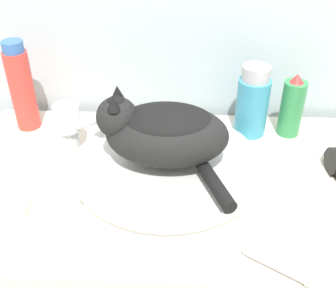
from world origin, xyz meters
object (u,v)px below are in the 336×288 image
at_px(cat, 164,131).
at_px(soap_bar, 14,206).
at_px(spray_bottle_trigger, 293,107).
at_px(faucet, 72,124).
at_px(cream_tube, 283,265).
at_px(mouthwash_bottle, 253,102).
at_px(shampoo_bottle_tall, 22,87).

distance_m(cat, soap_bar, 0.34).
xyz_separation_m(cat, spray_bottle_trigger, (0.31, 0.19, -0.04)).
xyz_separation_m(faucet, soap_bar, (-0.07, -0.22, -0.06)).
bearing_deg(cat, faucet, -22.09).
relative_size(faucet, cream_tube, 1.04).
distance_m(cat, spray_bottle_trigger, 0.37).
bearing_deg(spray_bottle_trigger, mouthwash_bottle, -180.00).
height_order(cat, soap_bar, cat).
bearing_deg(spray_bottle_trigger, faucet, -169.24).
relative_size(spray_bottle_trigger, soap_bar, 2.49).
bearing_deg(cream_tube, shampoo_bottle_tall, 142.98).
xyz_separation_m(cat, cream_tube, (0.22, -0.25, -0.11)).
height_order(cat, spray_bottle_trigger, cat).
relative_size(cat, shampoo_bottle_tall, 1.22).
distance_m(faucet, shampoo_bottle_tall, 0.18).
height_order(mouthwash_bottle, cream_tube, mouthwash_bottle).
height_order(faucet, shampoo_bottle_tall, shampoo_bottle_tall).
xyz_separation_m(cat, soap_bar, (-0.30, -0.13, -0.11)).
xyz_separation_m(cat, faucet, (-0.22, 0.09, -0.05)).
bearing_deg(spray_bottle_trigger, shampoo_bottle_tall, -180.00).
bearing_deg(shampoo_bottle_tall, cream_tube, -37.02).
distance_m(mouthwash_bottle, cream_tube, 0.45).
height_order(cat, faucet, cat).
height_order(faucet, soap_bar, faucet).
bearing_deg(mouthwash_bottle, faucet, -166.87).
bearing_deg(faucet, cream_tube, -16.03).
distance_m(faucet, spray_bottle_trigger, 0.54).
relative_size(shampoo_bottle_tall, mouthwash_bottle, 1.28).
distance_m(cat, shampoo_bottle_tall, 0.41).
bearing_deg(cat, cream_tube, 132.12).
height_order(spray_bottle_trigger, cream_tube, spray_bottle_trigger).
xyz_separation_m(faucet, mouthwash_bottle, (0.43, 0.10, 0.01)).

